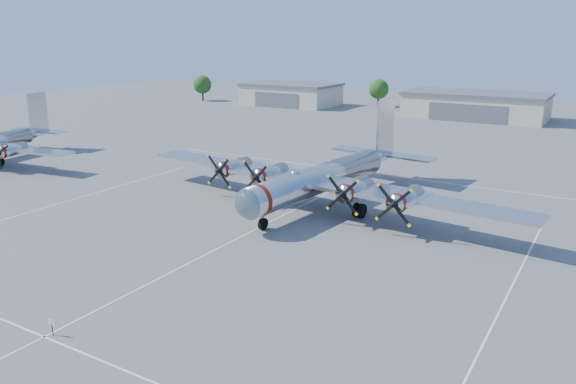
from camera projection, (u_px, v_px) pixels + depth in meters
The scene contains 8 objects.
ground at pixel (257, 229), 50.62m from camera, with size 260.00×260.00×0.00m, color #5A5A5D.
parking_lines at pixel (246, 234), 49.18m from camera, with size 60.00×50.08×0.01m.
hangar_west at pixel (291, 94), 139.87m from camera, with size 22.60×14.60×5.40m.
hangar_center at pixel (475, 105), 117.57m from camera, with size 28.60×14.60×5.40m.
tree_far_west at pixel (202, 85), 148.57m from camera, with size 4.80×4.80×6.64m.
tree_west at pixel (379, 89), 136.19m from camera, with size 4.80×4.80×6.64m.
main_bomber_b29 at pixel (325, 203), 58.25m from camera, with size 43.41×29.69×9.60m, color silver, non-canonical shape.
info_placard at pixel (52, 324), 32.43m from camera, with size 0.54×0.12×1.02m.
Camera 1 is at (27.03, -39.59, 16.84)m, focal length 35.00 mm.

